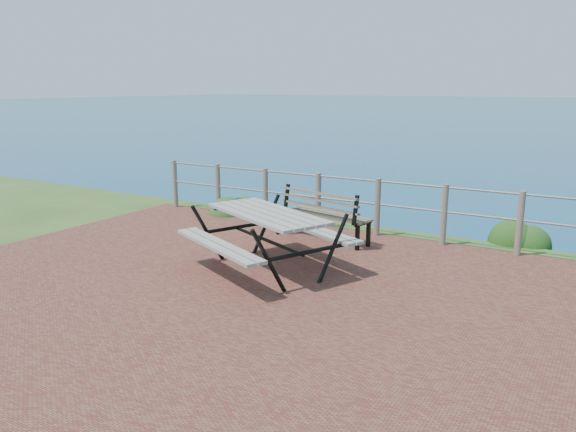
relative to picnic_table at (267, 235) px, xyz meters
name	(u,v)px	position (x,y,z in m)	size (l,w,h in m)	color
ground	(273,297)	(0.60, -0.80, -0.53)	(10.00, 7.00, 0.12)	maroon
safety_railing	(378,204)	(0.60, 2.55, 0.04)	(9.40, 0.10, 1.00)	#6B5B4C
picnic_table	(267,235)	(0.00, 0.00, 0.00)	(2.14, 1.59, 0.84)	gray
park_bench	(328,207)	(0.00, 1.85, 0.06)	(1.63, 0.73, 0.89)	brown
shrub_lip_west	(244,214)	(-2.41, 2.82, -0.53)	(0.76, 0.76, 0.49)	#1C4B1D
shrub_lip_east	(522,243)	(2.85, 3.42, -0.53)	(0.77, 0.77, 0.51)	#1A4515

